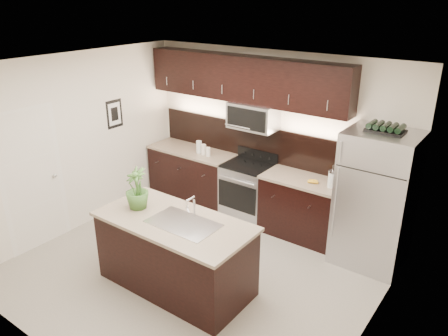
# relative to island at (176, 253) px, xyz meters

# --- Properties ---
(ground) EXTENTS (4.50, 4.50, 0.00)m
(ground) POSITION_rel_island_xyz_m (-0.03, 0.37, -0.47)
(ground) COLOR gray
(ground) RESTS_ON ground
(room_walls) EXTENTS (4.52, 4.02, 2.71)m
(room_walls) POSITION_rel_island_xyz_m (-0.14, 0.33, 1.22)
(room_walls) COLOR silver
(room_walls) RESTS_ON ground
(counter_run) EXTENTS (3.51, 0.65, 0.94)m
(counter_run) POSITION_rel_island_xyz_m (-0.49, 2.06, -0.00)
(counter_run) COLOR black
(counter_run) RESTS_ON ground
(upper_fixtures) EXTENTS (3.49, 0.40, 1.66)m
(upper_fixtures) POSITION_rel_island_xyz_m (-0.46, 2.21, 1.67)
(upper_fixtures) COLOR black
(upper_fixtures) RESTS_ON counter_run
(island) EXTENTS (1.96, 0.96, 0.94)m
(island) POSITION_rel_island_xyz_m (0.00, 0.00, 0.00)
(island) COLOR black
(island) RESTS_ON ground
(sink_faucet) EXTENTS (0.84, 0.50, 0.28)m
(sink_faucet) POSITION_rel_island_xyz_m (0.15, 0.01, 0.48)
(sink_faucet) COLOR silver
(sink_faucet) RESTS_ON island
(refrigerator) EXTENTS (0.90, 0.81, 1.87)m
(refrigerator) POSITION_rel_island_xyz_m (1.77, 2.00, 0.46)
(refrigerator) COLOR #B2B2B7
(refrigerator) RESTS_ON ground
(wine_rack) EXTENTS (0.46, 0.29, 0.11)m
(wine_rack) POSITION_rel_island_xyz_m (1.77, 2.00, 1.45)
(wine_rack) COLOR black
(wine_rack) RESTS_ON refrigerator
(plant) EXTENTS (0.36, 0.36, 0.54)m
(plant) POSITION_rel_island_xyz_m (-0.58, -0.02, 0.74)
(plant) COLOR #396227
(plant) RESTS_ON island
(canisters) EXTENTS (0.31, 0.13, 0.21)m
(canisters) POSITION_rel_island_xyz_m (-1.16, 2.00, 0.56)
(canisters) COLOR silver
(canisters) RESTS_ON counter_run
(french_press) EXTENTS (0.11, 0.11, 0.33)m
(french_press) POSITION_rel_island_xyz_m (1.14, 2.01, 0.59)
(french_press) COLOR silver
(french_press) RESTS_ON counter_run
(bananas) EXTENTS (0.19, 0.17, 0.05)m
(bananas) POSITION_rel_island_xyz_m (0.83, 1.98, 0.49)
(bananas) COLOR gold
(bananas) RESTS_ON counter_run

